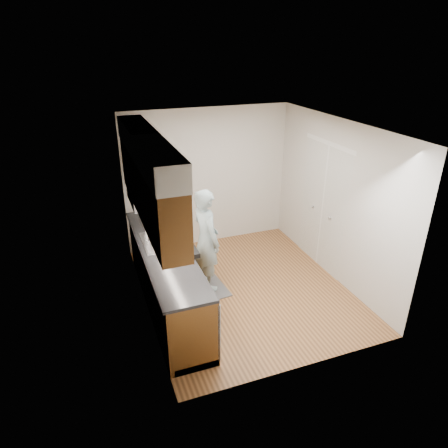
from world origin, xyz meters
The scene contains 15 objects.
floor centered at (0.00, 0.00, 0.00)m, with size 3.50×3.50×0.00m, color #9E6A3B.
ceiling centered at (0.00, 0.00, 2.50)m, with size 3.50×3.50×0.00m, color white.
wall_left centered at (-1.50, 0.00, 1.25)m, with size 0.02×3.50×2.50m, color beige.
wall_right centered at (1.50, 0.00, 1.25)m, with size 0.02×3.50×2.50m, color beige.
wall_back centered at (0.00, 1.75, 1.25)m, with size 3.00×0.02×2.50m, color beige.
counter centered at (-1.20, 0.00, 0.49)m, with size 0.64×2.80×1.30m.
upper_cabinets centered at (-1.33, 0.05, 1.95)m, with size 0.47×2.80×1.21m.
closet_door centered at (1.49, 0.30, 1.02)m, with size 0.02×1.22×2.05m, color silver.
floor_mat centered at (-0.52, 0.26, 0.01)m, with size 0.48×0.82×0.02m, color #5A5A5D.
person centered at (-0.52, 0.26, 0.92)m, with size 0.64×0.43×1.81m, color #89A0A6.
soap_bottle_a centered at (-1.27, 0.81, 1.08)m, with size 0.11×0.11×0.29m, color silver.
soap_bottle_b centered at (-1.06, 0.67, 1.03)m, with size 0.08×0.08×0.17m, color silver.
soap_bottle_c centered at (-1.23, 0.79, 1.03)m, with size 0.13×0.13×0.17m, color silver.
steel_can centered at (-1.00, 0.78, 0.99)m, with size 0.06×0.06×0.11m, color #A5A5AA.
dish_rack centered at (-1.04, -0.27, 0.97)m, with size 0.43×0.36×0.07m, color black.
Camera 1 is at (-2.10, -4.78, 3.52)m, focal length 32.00 mm.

